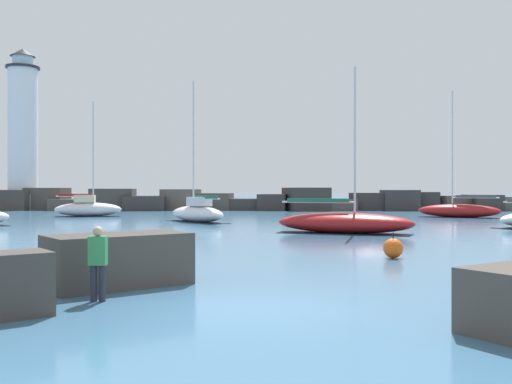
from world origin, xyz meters
The scene contains 11 objects.
ground_plane centered at (0.00, 0.00, 0.00)m, with size 600.00×600.00×0.00m, color #3D6B8E.
open_sea_beyond centered at (0.00, 113.17, 0.00)m, with size 400.00×116.00×0.01m.
breakwater_jetty centered at (-0.78, 53.21, 0.99)m, with size 65.57×7.30×2.54m.
lighthouse centered at (-28.37, 53.44, 8.30)m, with size 4.41×4.41×18.53m.
foreground_rocks centered at (-2.26, -0.01, 0.57)m, with size 16.51×7.18×1.26m.
sailboat_moored_2 centered at (-5.00, 29.47, 0.69)m, with size 5.41×6.18×10.19m.
sailboat_moored_3 centered at (15.89, 36.75, 0.61)m, with size 6.75×4.64×10.60m.
sailboat_moored_4 centered at (-15.59, 37.58, 0.72)m, with size 5.89×2.81×9.96m.
sailboat_moored_7 centered at (4.24, 19.22, 0.58)m, with size 7.63×4.41×8.81m.
mooring_buoy_orange_near centered at (4.55, 8.30, 0.34)m, with size 0.67×0.67×0.87m.
person_on_rocks centered at (-3.15, 0.56, 0.86)m, with size 0.36×0.22×1.56m.
Camera 1 is at (0.51, -11.16, 2.33)m, focal length 40.00 mm.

